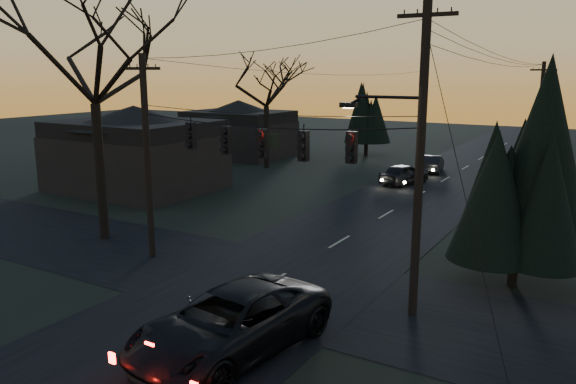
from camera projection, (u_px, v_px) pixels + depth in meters
The scene contains 16 objects.
main_road at pixel (372, 222), 29.49m from camera, with size 8.00×120.00×0.02m, color black.
cross_road at pixel (270, 283), 21.09m from camera, with size 60.00×7.00×0.02m, color black.
utility_pole_right at pixel (412, 314), 18.34m from camera, with size 5.00×0.30×10.00m, color black, non-canonical shape.
utility_pole_left at pixel (153, 257), 24.08m from camera, with size 1.80×0.30×8.50m, color black, non-canonical shape.
utility_pole_far_r at pixel (533, 178), 41.89m from camera, with size 1.80×0.30×8.50m, color black, non-canonical shape.
utility_pole_far_l at pixel (417, 154), 54.35m from camera, with size 0.30×0.30×8.00m, color black, non-canonical shape.
span_signal_assembly at pixel (264, 142), 20.09m from camera, with size 11.50×0.44×1.51m.
bare_tree_left at pixel (91, 46), 24.89m from camera, with size 8.96×8.96×12.70m.
evergreen_right at pixel (522, 172), 19.97m from camera, with size 4.21×4.21×7.39m.
bare_tree_dist at pixel (266, 81), 44.88m from camera, with size 6.23×6.23×10.08m.
evergreen_dist at pixel (367, 115), 52.29m from camera, with size 3.23×3.23×6.44m.
house_left_near at pixel (136, 148), 37.39m from camera, with size 10.00×8.00×5.60m.
house_left_far at pixel (239, 128), 52.38m from camera, with size 9.00×7.00×5.20m.
suv_near at pixel (231, 323), 15.68m from camera, with size 2.96×6.42×1.78m, color black.
sedan_oncoming_a at pixel (404, 174), 39.36m from camera, with size 1.71×4.26×1.45m, color black.
sedan_oncoming_b at pixel (432, 164), 44.21m from camera, with size 1.40×4.01×1.32m, color black.
Camera 1 is at (10.72, -6.77, 7.78)m, focal length 35.00 mm.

